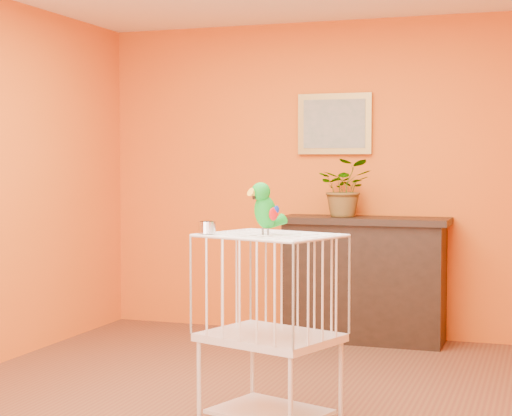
% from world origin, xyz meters
% --- Properties ---
extents(ground, '(4.50, 4.50, 0.00)m').
position_xyz_m(ground, '(0.00, 0.00, 0.00)').
color(ground, brown).
rests_on(ground, ground).
extents(room_shell, '(4.50, 4.50, 4.50)m').
position_xyz_m(room_shell, '(0.00, 0.00, 1.58)').
color(room_shell, '#DC5E14').
rests_on(room_shell, ground).
extents(console_cabinet, '(1.34, 0.48, 1.00)m').
position_xyz_m(console_cabinet, '(0.29, 2.02, 0.50)').
color(console_cabinet, black).
rests_on(console_cabinet, ground).
extents(potted_plant, '(0.49, 0.53, 0.36)m').
position_xyz_m(potted_plant, '(0.14, 2.06, 1.18)').
color(potted_plant, '#26722D').
rests_on(potted_plant, console_cabinet).
extents(framed_picture, '(0.62, 0.04, 0.50)m').
position_xyz_m(framed_picture, '(0.00, 2.22, 1.75)').
color(framed_picture, '#A2823A').
rests_on(framed_picture, room_shell).
extents(birdcage, '(0.81, 0.71, 1.04)m').
position_xyz_m(birdcage, '(0.27, -0.35, 0.54)').
color(birdcage, silver).
rests_on(birdcage, ground).
extents(feed_cup, '(0.09, 0.09, 0.06)m').
position_xyz_m(feed_cup, '(-0.06, -0.44, 1.08)').
color(feed_cup, silver).
rests_on(feed_cup, birdcage).
extents(parrot, '(0.19, 0.24, 0.28)m').
position_xyz_m(parrot, '(0.26, -0.38, 1.19)').
color(parrot, '#59544C').
rests_on(parrot, birdcage).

